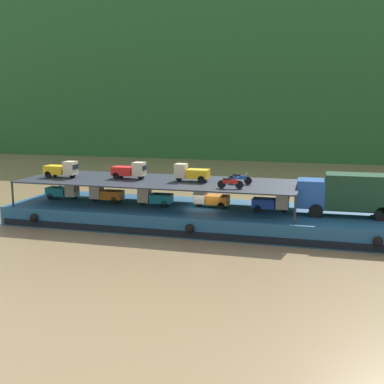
{
  "coord_description": "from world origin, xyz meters",
  "views": [
    {
      "loc": [
        9.5,
        -37.48,
        9.59
      ],
      "look_at": [
        -1.04,
        0.0,
        2.7
      ],
      "focal_mm": 46.93,
      "sensor_mm": 36.0,
      "label": 1
    }
  ],
  "objects_px": {
    "mini_truck_lower_mid": "(155,197)",
    "mini_truck_lower_fore": "(211,199)",
    "covered_lorry": "(348,193)",
    "motorcycle_upper_centre": "(239,178)",
    "mini_truck_lower_aft": "(106,194)",
    "cargo_barge": "(205,217)",
    "mini_truck_upper_mid": "(130,170)",
    "mini_truck_lower_bow": "(271,203)",
    "mini_truck_lower_stern": "(63,191)",
    "motorcycle_upper_port": "(230,183)",
    "mini_truck_upper_fore": "(191,173)",
    "mini_truck_upper_stern": "(62,169)"
  },
  "relations": [
    {
      "from": "mini_truck_lower_mid",
      "to": "mini_truck_lower_fore",
      "type": "relative_size",
      "value": 1.01
    },
    {
      "from": "covered_lorry",
      "to": "motorcycle_upper_centre",
      "type": "distance_m",
      "value": 8.04
    },
    {
      "from": "mini_truck_lower_mid",
      "to": "covered_lorry",
      "type": "bearing_deg",
      "value": 0.91
    },
    {
      "from": "mini_truck_lower_aft",
      "to": "motorcycle_upper_centre",
      "type": "height_order",
      "value": "motorcycle_upper_centre"
    },
    {
      "from": "cargo_barge",
      "to": "mini_truck_lower_mid",
      "type": "bearing_deg",
      "value": -175.05
    },
    {
      "from": "mini_truck_lower_fore",
      "to": "mini_truck_upper_mid",
      "type": "bearing_deg",
      "value": -179.96
    },
    {
      "from": "cargo_barge",
      "to": "covered_lorry",
      "type": "bearing_deg",
      "value": -0.62
    },
    {
      "from": "mini_truck_lower_bow",
      "to": "mini_truck_lower_stern",
      "type": "bearing_deg",
      "value": 178.84
    },
    {
      "from": "motorcycle_upper_port",
      "to": "mini_truck_lower_fore",
      "type": "bearing_deg",
      "value": 128.72
    },
    {
      "from": "cargo_barge",
      "to": "mini_truck_lower_stern",
      "type": "height_order",
      "value": "mini_truck_lower_stern"
    },
    {
      "from": "mini_truck_upper_fore",
      "to": "mini_truck_upper_stern",
      "type": "bearing_deg",
      "value": -175.56
    },
    {
      "from": "mini_truck_lower_stern",
      "to": "mini_truck_upper_mid",
      "type": "distance_m",
      "value": 6.49
    },
    {
      "from": "mini_truck_lower_mid",
      "to": "motorcycle_upper_port",
      "type": "bearing_deg",
      "value": -15.96
    },
    {
      "from": "mini_truck_upper_stern",
      "to": "motorcycle_upper_centre",
      "type": "distance_m",
      "value": 14.91
    },
    {
      "from": "cargo_barge",
      "to": "mini_truck_upper_mid",
      "type": "distance_m",
      "value": 7.31
    },
    {
      "from": "mini_truck_upper_fore",
      "to": "motorcycle_upper_centre",
      "type": "height_order",
      "value": "mini_truck_upper_fore"
    },
    {
      "from": "mini_truck_upper_stern",
      "to": "mini_truck_upper_fore",
      "type": "bearing_deg",
      "value": 4.44
    },
    {
      "from": "mini_truck_lower_stern",
      "to": "motorcycle_upper_centre",
      "type": "distance_m",
      "value": 15.45
    },
    {
      "from": "mini_truck_lower_stern",
      "to": "mini_truck_lower_aft",
      "type": "distance_m",
      "value": 4.15
    },
    {
      "from": "cargo_barge",
      "to": "mini_truck_lower_mid",
      "type": "distance_m",
      "value": 4.31
    },
    {
      "from": "mini_truck_upper_fore",
      "to": "motorcycle_upper_port",
      "type": "distance_m",
      "value": 4.43
    },
    {
      "from": "mini_truck_lower_stern",
      "to": "mini_truck_upper_stern",
      "type": "height_order",
      "value": "mini_truck_upper_stern"
    },
    {
      "from": "mini_truck_lower_stern",
      "to": "mini_truck_lower_mid",
      "type": "xyz_separation_m",
      "value": [
        8.57,
        -0.67,
        0.0
      ]
    },
    {
      "from": "mini_truck_lower_fore",
      "to": "motorcycle_upper_port",
      "type": "distance_m",
      "value": 3.69
    },
    {
      "from": "mini_truck_lower_fore",
      "to": "motorcycle_upper_centre",
      "type": "xyz_separation_m",
      "value": [
        2.31,
        -0.31,
        1.74
      ]
    },
    {
      "from": "cargo_barge",
      "to": "motorcycle_upper_centre",
      "type": "height_order",
      "value": "motorcycle_upper_centre"
    },
    {
      "from": "motorcycle_upper_port",
      "to": "mini_truck_upper_fore",
      "type": "bearing_deg",
      "value": 145.59
    },
    {
      "from": "mini_truck_upper_mid",
      "to": "motorcycle_upper_centre",
      "type": "bearing_deg",
      "value": -1.89
    },
    {
      "from": "mini_truck_lower_fore",
      "to": "motorcycle_upper_centre",
      "type": "relative_size",
      "value": 1.45
    },
    {
      "from": "mini_truck_upper_stern",
      "to": "mini_truck_upper_fore",
      "type": "xyz_separation_m",
      "value": [
        10.97,
        0.85,
        0.0
      ]
    },
    {
      "from": "mini_truck_lower_fore",
      "to": "motorcycle_upper_port",
      "type": "xyz_separation_m",
      "value": [
        2.04,
        -2.54,
        1.74
      ]
    },
    {
      "from": "mini_truck_lower_aft",
      "to": "mini_truck_upper_stern",
      "type": "height_order",
      "value": "mini_truck_upper_stern"
    },
    {
      "from": "mini_truck_lower_mid",
      "to": "motorcycle_upper_centre",
      "type": "xyz_separation_m",
      "value": [
        6.78,
        0.37,
        1.74
      ]
    },
    {
      "from": "covered_lorry",
      "to": "motorcycle_upper_port",
      "type": "xyz_separation_m",
      "value": [
        -8.27,
        -2.1,
        0.74
      ]
    },
    {
      "from": "mini_truck_lower_aft",
      "to": "motorcycle_upper_port",
      "type": "xyz_separation_m",
      "value": [
        10.94,
        -2.26,
        1.74
      ]
    },
    {
      "from": "mini_truck_lower_aft",
      "to": "mini_truck_lower_fore",
      "type": "height_order",
      "value": "same"
    },
    {
      "from": "covered_lorry",
      "to": "motorcycle_upper_port",
      "type": "bearing_deg",
      "value": -165.78
    },
    {
      "from": "mini_truck_lower_stern",
      "to": "mini_truck_upper_fore",
      "type": "bearing_deg",
      "value": -0.14
    },
    {
      "from": "mini_truck_lower_fore",
      "to": "mini_truck_lower_bow",
      "type": "bearing_deg",
      "value": -4.44
    },
    {
      "from": "mini_truck_lower_mid",
      "to": "mini_truck_upper_fore",
      "type": "relative_size",
      "value": 1.01
    },
    {
      "from": "cargo_barge",
      "to": "motorcycle_upper_port",
      "type": "bearing_deg",
      "value": -41.93
    },
    {
      "from": "mini_truck_lower_stern",
      "to": "mini_truck_upper_fore",
      "type": "height_order",
      "value": "mini_truck_upper_fore"
    },
    {
      "from": "mini_truck_upper_stern",
      "to": "motorcycle_upper_centre",
      "type": "bearing_deg",
      "value": 2.24
    },
    {
      "from": "motorcycle_upper_centre",
      "to": "mini_truck_lower_mid",
      "type": "bearing_deg",
      "value": -176.87
    },
    {
      "from": "mini_truck_lower_mid",
      "to": "motorcycle_upper_centre",
      "type": "distance_m",
      "value": 7.01
    },
    {
      "from": "mini_truck_upper_mid",
      "to": "mini_truck_lower_mid",
      "type": "bearing_deg",
      "value": -15.72
    },
    {
      "from": "mini_truck_lower_mid",
      "to": "mini_truck_upper_mid",
      "type": "relative_size",
      "value": 1.02
    },
    {
      "from": "mini_truck_upper_fore",
      "to": "mini_truck_lower_fore",
      "type": "bearing_deg",
      "value": 1.37
    },
    {
      "from": "mini_truck_lower_aft",
      "to": "mini_truck_lower_mid",
      "type": "distance_m",
      "value": 4.45
    },
    {
      "from": "mini_truck_lower_stern",
      "to": "mini_truck_lower_fore",
      "type": "distance_m",
      "value": 13.04
    }
  ]
}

